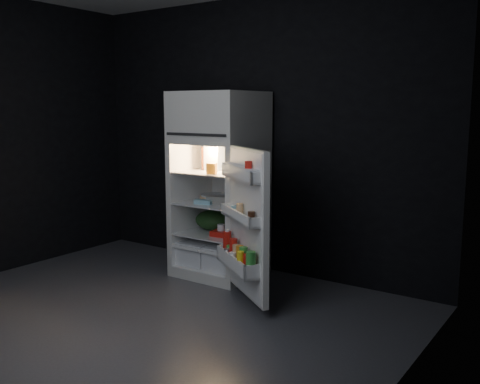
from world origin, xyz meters
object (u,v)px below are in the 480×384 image
Objects in this scene: refrigerator at (221,178)px; yogurt_tray at (226,234)px; fridge_door at (245,226)px; milk_jug at (214,158)px; egg_carton at (222,200)px.

yogurt_tray is at bearing -40.88° from refrigerator.
refrigerator is 0.95m from fridge_door.
fridge_door is at bearing -47.14° from yogurt_tray.
refrigerator is 7.42× the size of milk_jug.
refrigerator is 6.39× the size of yogurt_tray.
refrigerator is at bearing 139.17° from fridge_door.
refrigerator is at bearing 114.82° from egg_carton.
refrigerator reaches higher than egg_carton.
egg_carton is 1.05× the size of yogurt_tray.
egg_carton is (0.17, -0.10, -0.38)m from milk_jug.
egg_carton is at bearing -47.06° from refrigerator.
yogurt_tray is (0.25, -0.15, -0.69)m from milk_jug.
fridge_door is at bearing -40.83° from refrigerator.
milk_jug is 0.43m from egg_carton.
milk_jug reaches higher than egg_carton.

